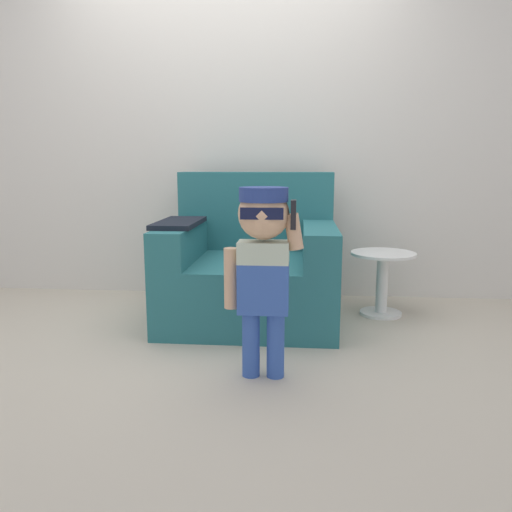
# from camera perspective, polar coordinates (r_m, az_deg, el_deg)

# --- Properties ---
(ground_plane) EXTENTS (10.00, 10.00, 0.00)m
(ground_plane) POSITION_cam_1_polar(r_m,az_deg,el_deg) (3.17, -5.20, -8.06)
(ground_plane) COLOR #BCB29E
(wall_back) EXTENTS (10.00, 0.05, 2.60)m
(wall_back) POSITION_cam_1_polar(r_m,az_deg,el_deg) (3.87, -3.17, 14.83)
(wall_back) COLOR silver
(wall_back) RESTS_ON ground_plane
(armchair) EXTENTS (1.10, 1.01, 0.95)m
(armchair) POSITION_cam_1_polar(r_m,az_deg,el_deg) (3.29, -0.55, -1.28)
(armchair) COLOR #286B70
(armchair) RESTS_ON ground_plane
(person_child) EXTENTS (0.37, 0.28, 0.90)m
(person_child) POSITION_cam_1_polar(r_m,az_deg,el_deg) (2.29, 0.81, 0.37)
(person_child) COLOR #3356AD
(person_child) RESTS_ON ground_plane
(side_table) EXTENTS (0.43, 0.43, 0.43)m
(side_table) POSITION_cam_1_polar(r_m,az_deg,el_deg) (3.44, 14.24, -2.34)
(side_table) COLOR white
(side_table) RESTS_ON ground_plane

